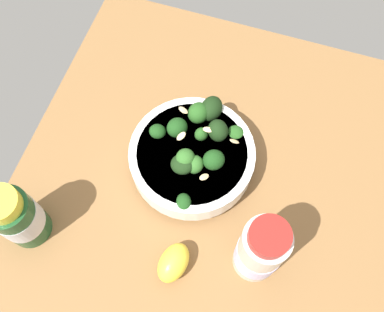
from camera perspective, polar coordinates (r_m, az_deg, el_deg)
ground_plane at (r=79.87cm, az=2.94°, el=-3.25°), size 68.58×68.58×4.67cm
bowl_of_broccoli at (r=74.91cm, az=0.14°, el=0.25°), size 21.33×22.36×9.40cm
lemon_wedge at (r=71.09cm, az=-2.42°, el=-13.69°), size 5.56×7.34×4.71cm
bottle_tall at (r=66.81cm, az=8.84°, el=-12.07°), size 7.02×7.02×17.27cm
bottle_short at (r=73.29cm, az=-21.74°, el=-7.36°), size 7.00×7.00×14.44cm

